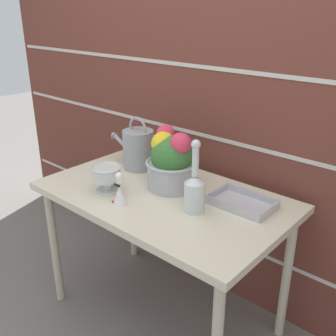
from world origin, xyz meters
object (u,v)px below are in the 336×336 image
object	(u,v)px
watering_can	(138,149)
wire_tray	(242,203)
crystal_pedestal_bowl	(107,176)
figurine_vase	(120,191)
flower_planter	(171,161)
glass_decanter	(195,189)

from	to	relation	value
watering_can	wire_tray	distance (m)	0.67
wire_tray	crystal_pedestal_bowl	bearing A→B (deg)	-151.60
crystal_pedestal_bowl	wire_tray	xyz separation A→B (m)	(0.56, 0.30, -0.07)
figurine_vase	wire_tray	world-z (taller)	figurine_vase
crystal_pedestal_bowl	wire_tray	distance (m)	0.64
flower_planter	figurine_vase	size ratio (longest dim) A/B	1.95
glass_decanter	figurine_vase	bearing A→B (deg)	-150.20
watering_can	flower_planter	bearing A→B (deg)	-13.11
glass_decanter	figurine_vase	xyz separation A→B (m)	(-0.29, -0.17, -0.04)
watering_can	flower_planter	xyz separation A→B (m)	(0.30, -0.07, 0.03)
glass_decanter	wire_tray	distance (m)	0.24
crystal_pedestal_bowl	watering_can	bearing A→B (deg)	108.71
figurine_vase	flower_planter	bearing A→B (deg)	79.23
crystal_pedestal_bowl	flower_planter	size ratio (longest dim) A/B	0.47
watering_can	crystal_pedestal_bowl	size ratio (longest dim) A/B	2.20
flower_planter	figurine_vase	distance (m)	0.30
figurine_vase	crystal_pedestal_bowl	bearing A→B (deg)	162.44
watering_can	wire_tray	xyz separation A→B (m)	(0.67, -0.01, -0.10)
figurine_vase	wire_tray	bearing A→B (deg)	39.56
watering_can	glass_decanter	xyz separation A→B (m)	(0.54, -0.19, -0.01)
crystal_pedestal_bowl	glass_decanter	world-z (taller)	glass_decanter
watering_can	figurine_vase	xyz separation A→B (m)	(0.25, -0.36, -0.05)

